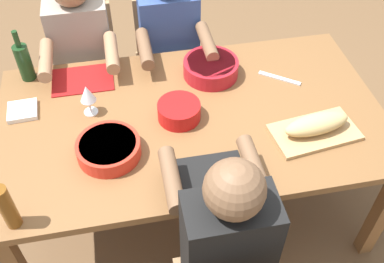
% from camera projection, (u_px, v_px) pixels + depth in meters
% --- Properties ---
extents(ground_plane, '(8.00, 8.00, 0.00)m').
position_uv_depth(ground_plane, '(192.00, 203.00, 2.71)').
color(ground_plane, brown).
extents(dining_table, '(1.88, 1.07, 0.74)m').
position_uv_depth(dining_table, '(192.00, 126.00, 2.23)').
color(dining_table, brown).
rests_on(dining_table, ground_plane).
extents(diner_near_center, '(0.41, 0.53, 1.20)m').
position_uv_depth(diner_near_center, '(225.00, 241.00, 1.75)').
color(diner_near_center, '#2D2D38').
rests_on(diner_near_center, ground_plane).
extents(chair_far_center, '(0.40, 0.40, 0.85)m').
position_uv_depth(chair_far_center, '(167.00, 55.00, 2.95)').
color(chair_far_center, '#A87F56').
rests_on(chair_far_center, ground_plane).
extents(diner_far_center, '(0.41, 0.53, 1.20)m').
position_uv_depth(diner_far_center, '(170.00, 44.00, 2.67)').
color(diner_far_center, '#2D2D38').
rests_on(diner_far_center, ground_plane).
extents(chair_far_left, '(0.40, 0.40, 0.85)m').
position_uv_depth(chair_far_left, '(88.00, 64.00, 2.88)').
color(chair_far_left, '#A87F56').
rests_on(chair_far_left, ground_plane).
extents(diner_far_left, '(0.41, 0.53, 1.20)m').
position_uv_depth(diner_far_left, '(83.00, 54.00, 2.60)').
color(diner_far_left, '#2D2D38').
rests_on(diner_far_left, ground_plane).
extents(serving_bowl_pasta, '(0.29, 0.29, 0.08)m').
position_uv_depth(serving_bowl_pasta, '(108.00, 148.00, 1.97)').
color(serving_bowl_pasta, red).
rests_on(serving_bowl_pasta, dining_table).
extents(serving_bowl_greens, '(0.21, 0.21, 0.09)m').
position_uv_depth(serving_bowl_greens, '(179.00, 110.00, 2.13)').
color(serving_bowl_greens, red).
rests_on(serving_bowl_greens, dining_table).
extents(serving_bowl_fruit, '(0.29, 0.29, 0.09)m').
position_uv_depth(serving_bowl_fruit, '(211.00, 67.00, 2.36)').
color(serving_bowl_fruit, '#B21923').
rests_on(serving_bowl_fruit, dining_table).
extents(cutting_board, '(0.42, 0.27, 0.02)m').
position_uv_depth(cutting_board, '(314.00, 132.00, 2.09)').
color(cutting_board, tan).
rests_on(cutting_board, dining_table).
extents(bread_loaf, '(0.33, 0.15, 0.09)m').
position_uv_depth(bread_loaf, '(317.00, 124.00, 2.05)').
color(bread_loaf, tan).
rests_on(bread_loaf, cutting_board).
extents(wine_bottle, '(0.08, 0.08, 0.29)m').
position_uv_depth(wine_bottle, '(24.00, 61.00, 2.30)').
color(wine_bottle, '#193819').
rests_on(wine_bottle, dining_table).
extents(beer_bottle, '(0.06, 0.06, 0.22)m').
position_uv_depth(beer_bottle, '(7.00, 207.00, 1.68)').
color(beer_bottle, brown).
rests_on(beer_bottle, dining_table).
extents(wine_glass, '(0.08, 0.08, 0.17)m').
position_uv_depth(wine_glass, '(87.00, 95.00, 2.11)').
color(wine_glass, silver).
rests_on(wine_glass, dining_table).
extents(placemat_near_center, '(0.32, 0.23, 0.01)m').
position_uv_depth(placemat_near_center, '(209.00, 175.00, 1.92)').
color(placemat_near_center, black).
rests_on(placemat_near_center, dining_table).
extents(placemat_far_left, '(0.32, 0.23, 0.01)m').
position_uv_depth(placemat_far_left, '(83.00, 80.00, 2.36)').
color(placemat_far_left, maroon).
rests_on(placemat_far_left, dining_table).
extents(carving_knife, '(0.20, 0.16, 0.01)m').
position_uv_depth(carving_knife, '(280.00, 78.00, 2.37)').
color(carving_knife, silver).
rests_on(carving_knife, dining_table).
extents(napkin_stack, '(0.15, 0.15, 0.02)m').
position_uv_depth(napkin_stack, '(22.00, 111.00, 2.19)').
color(napkin_stack, white).
rests_on(napkin_stack, dining_table).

